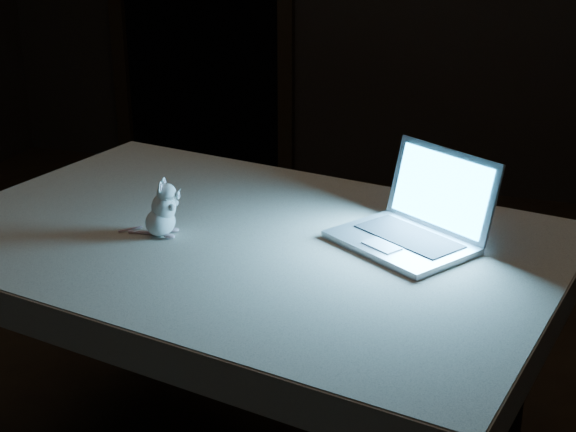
% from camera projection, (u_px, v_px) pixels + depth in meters
% --- Properties ---
extents(table, '(1.50, 1.12, 0.72)m').
position_uv_depth(table, '(245.00, 372.00, 2.07)').
color(table, black).
rests_on(table, floor).
extents(tablecloth, '(1.68, 1.41, 0.08)m').
position_uv_depth(tablecloth, '(256.00, 251.00, 1.94)').
color(tablecloth, beige).
rests_on(tablecloth, table).
extents(laptop, '(0.39, 0.38, 0.20)m').
position_uv_depth(laptop, '(403.00, 203.00, 1.83)').
color(laptop, '#ACADB2').
rests_on(laptop, tablecloth).
extents(plush_mouse, '(0.14, 0.14, 0.13)m').
position_uv_depth(plush_mouse, '(160.00, 208.00, 1.90)').
color(plush_mouse, silver).
rests_on(plush_mouse, tablecloth).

